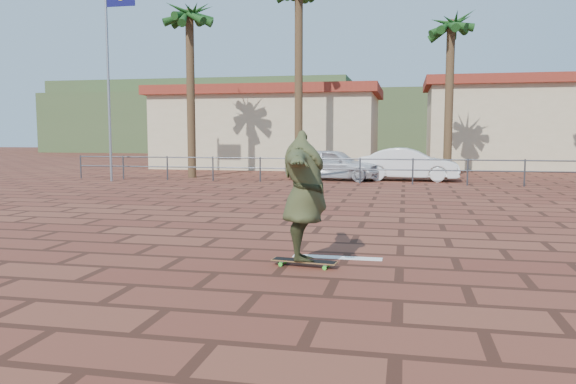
{
  "coord_description": "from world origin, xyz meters",
  "views": [
    {
      "loc": [
        1.72,
        -9.82,
        1.94
      ],
      "look_at": [
        -0.52,
        0.85,
        0.8
      ],
      "focal_mm": 35.0,
      "sensor_mm": 36.0,
      "label": 1
    }
  ],
  "objects_px": {
    "longboard": "(304,261)",
    "skateboarder": "(304,196)",
    "car_white": "(409,164)",
    "car_silver": "(333,164)"
  },
  "relations": [
    {
      "from": "longboard",
      "to": "car_white",
      "type": "distance_m",
      "value": 15.8
    },
    {
      "from": "skateboarder",
      "to": "car_silver",
      "type": "xyz_separation_m",
      "value": [
        -1.54,
        15.34,
        -0.38
      ]
    },
    {
      "from": "car_white",
      "to": "car_silver",
      "type": "bearing_deg",
      "value": 99.17
    },
    {
      "from": "longboard",
      "to": "car_white",
      "type": "relative_size",
      "value": 0.24
    },
    {
      "from": "car_silver",
      "to": "skateboarder",
      "type": "bearing_deg",
      "value": -165.87
    },
    {
      "from": "longboard",
      "to": "car_white",
      "type": "height_order",
      "value": "car_white"
    },
    {
      "from": "car_silver",
      "to": "car_white",
      "type": "height_order",
      "value": "car_white"
    },
    {
      "from": "skateboarder",
      "to": "car_white",
      "type": "distance_m",
      "value": 15.79
    },
    {
      "from": "longboard",
      "to": "skateboarder",
      "type": "xyz_separation_m",
      "value": [
        0.0,
        -0.0,
        0.96
      ]
    },
    {
      "from": "longboard",
      "to": "car_white",
      "type": "bearing_deg",
      "value": 91.7
    }
  ]
}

